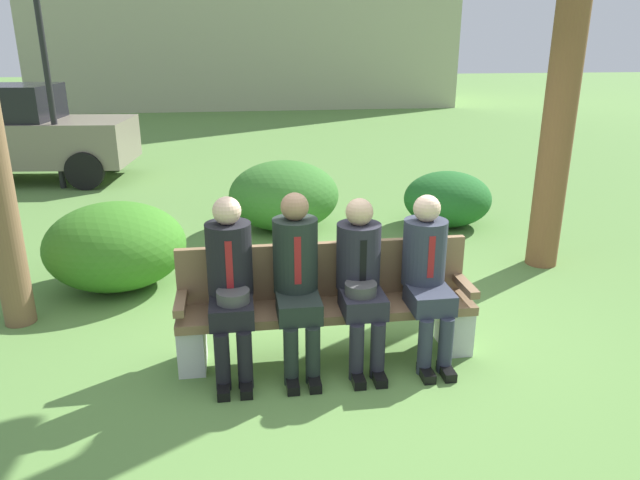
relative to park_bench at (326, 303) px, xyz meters
The scene contains 11 objects.
ground_plane 0.54m from the park_bench, 40.44° to the left, with size 80.00×80.00×0.00m, color #5B8640.
park_bench is the anchor object (origin of this frame).
seated_man_leftmost 0.81m from the park_bench, 169.91° to the right, with size 0.34×0.72×1.34m.
seated_man_centerleft 0.42m from the park_bench, 152.97° to the right, with size 0.34×0.72×1.35m.
seated_man_centerright 0.40m from the park_bench, 29.47° to the right, with size 0.34×0.72×1.29m.
seated_man_rightmost 0.83m from the park_bench, ahead, with size 0.34×0.72×1.30m.
shrub_near_bench 3.37m from the park_bench, 90.71° to the left, with size 1.46×1.34×0.91m, color #37732A.
shrub_mid_lawn 2.51m from the park_bench, 138.97° to the left, with size 1.40×1.28×0.88m, color #367521.
shrub_far_lawn 3.85m from the park_bench, 55.85° to the left, with size 1.18×1.08×0.74m, color #216326.
parked_car_near 8.26m from the park_bench, 123.00° to the left, with size 4.04×2.03×1.68m.
street_lamp 7.40m from the park_bench, 120.22° to the left, with size 0.24×0.24×3.73m.
Camera 1 is at (-0.90, -4.37, 2.41)m, focal length 32.90 mm.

